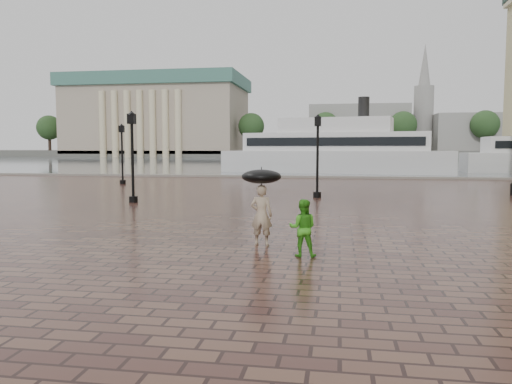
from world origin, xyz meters
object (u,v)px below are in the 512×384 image
Objects in this scene: child_pedestrian at (303,228)px; ferry_near at (336,150)px; street_lamps at (184,155)px; adult_pedestrian at (261,215)px.

ferry_near is at bearing -91.06° from child_pedestrian.
street_lamps is 16.95m from adult_pedestrian.
ferry_near reaches higher than child_pedestrian.
child_pedestrian is 0.06× the size of ferry_near.
ferry_near is (8.78, 27.41, 0.15)m from street_lamps.
adult_pedestrian is 1.18× the size of child_pedestrian.
ferry_near is at bearing 72.24° from street_lamps.
ferry_near reaches higher than street_lamps.
ferry_near reaches higher than adult_pedestrian.
adult_pedestrian is 42.82m from ferry_near.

